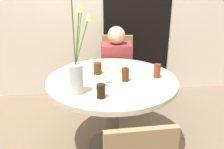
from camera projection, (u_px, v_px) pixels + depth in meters
ground_plane at (112, 146)px, 2.46m from camera, size 16.00×16.00×0.00m
doorway_panel at (137, 20)px, 3.29m from camera, size 0.90×0.01×2.05m
dining_table at (112, 93)px, 2.24m from camera, size 1.15×1.15×0.73m
chair_far_back at (117, 68)px, 3.12m from camera, size 0.46×0.46×0.88m
birthday_cake at (116, 67)px, 2.35m from camera, size 0.21×0.21×0.12m
flower_vase at (77, 69)px, 1.85m from camera, size 0.19×0.32×0.77m
side_plate at (72, 81)px, 2.12m from camera, size 0.22×0.22×0.01m
drink_glass_0 at (101, 91)px, 1.84m from camera, size 0.07×0.07×0.11m
drink_glass_1 at (157, 71)px, 2.20m from camera, size 0.06×0.06×0.12m
drink_glass_2 at (98, 68)px, 2.28m from camera, size 0.08×0.08×0.11m
drink_glass_3 at (125, 75)px, 2.12m from camera, size 0.06×0.06×0.12m
person_boy at (116, 73)px, 2.97m from camera, size 0.34×0.24×1.04m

